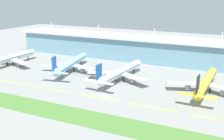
# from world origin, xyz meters

# --- Properties ---
(ground_plane) EXTENTS (600.00, 600.00, 0.00)m
(ground_plane) POSITION_xyz_m (0.00, 0.00, 0.00)
(ground_plane) COLOR gray
(terminal_building) EXTENTS (288.00, 34.00, 31.20)m
(terminal_building) POSITION_xyz_m (-0.00, 100.20, 11.30)
(terminal_building) COLOR #6693A8
(terminal_building) RESTS_ON ground
(airliner_nearest) EXTENTS (48.80, 62.45, 18.90)m
(airliner_nearest) POSITION_xyz_m (-109.08, 32.21, 6.45)
(airliner_nearest) COLOR silver
(airliner_nearest) RESTS_ON ground
(airliner_near_middle) EXTENTS (47.76, 68.26, 18.90)m
(airliner_near_middle) POSITION_xyz_m (-50.84, 37.88, 6.45)
(airliner_near_middle) COLOR #9ED1EA
(airliner_near_middle) RESTS_ON ground
(airliner_center) EXTENTS (48.71, 67.62, 18.90)m
(airliner_center) POSITION_xyz_m (-4.86, 33.11, 6.45)
(airliner_center) COLOR white
(airliner_center) RESTS_ON ground
(airliner_far_middle) EXTENTS (48.79, 66.67, 18.90)m
(airliner_far_middle) POSITION_xyz_m (53.88, 34.71, 6.45)
(airliner_far_middle) COLOR yellow
(airliner_far_middle) RESTS_ON ground
(taxiway_stripe_west) EXTENTS (28.00, 0.70, 0.04)m
(taxiway_stripe_west) POSITION_xyz_m (-71.00, -3.86, 0.02)
(taxiway_stripe_west) COLOR yellow
(taxiway_stripe_west) RESTS_ON ground
(taxiway_stripe_mid_west) EXTENTS (28.00, 0.70, 0.04)m
(taxiway_stripe_mid_west) POSITION_xyz_m (-37.00, -3.86, 0.02)
(taxiway_stripe_mid_west) COLOR yellow
(taxiway_stripe_mid_west) RESTS_ON ground
(taxiway_stripe_centre) EXTENTS (28.00, 0.70, 0.04)m
(taxiway_stripe_centre) POSITION_xyz_m (-3.00, -3.86, 0.02)
(taxiway_stripe_centre) COLOR yellow
(taxiway_stripe_centre) RESTS_ON ground
(taxiway_stripe_mid_east) EXTENTS (28.00, 0.70, 0.04)m
(taxiway_stripe_mid_east) POSITION_xyz_m (31.00, -3.86, 0.02)
(taxiway_stripe_mid_east) COLOR yellow
(taxiway_stripe_mid_east) RESTS_ON ground
(taxiway_stripe_east) EXTENTS (28.00, 0.70, 0.04)m
(taxiway_stripe_east) POSITION_xyz_m (65.00, -3.86, 0.02)
(taxiway_stripe_east) COLOR yellow
(taxiway_stripe_east) RESTS_ON ground
(grass_verge) EXTENTS (300.00, 18.00, 0.10)m
(grass_verge) POSITION_xyz_m (0.00, -31.49, 0.05)
(grass_verge) COLOR #518438
(grass_verge) RESTS_ON ground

